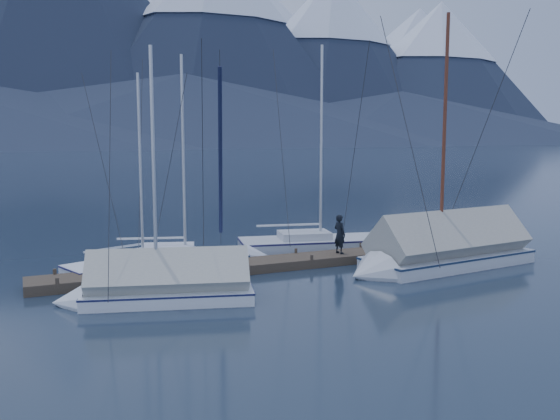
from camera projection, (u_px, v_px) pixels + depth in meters
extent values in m
plane|color=black|center=(303.00, 279.00, 20.75)|extent=(1000.00, 1000.00, 0.00)
cone|color=#475675|center=(89.00, 42.00, 418.48)|extent=(330.00, 330.00, 140.00)
cone|color=#475675|center=(264.00, 64.00, 488.80)|extent=(308.00, 308.00, 125.00)
cone|color=silver|center=(264.00, 19.00, 484.14)|extent=(133.24, 133.24, 52.50)
cone|color=#475675|center=(418.00, 75.00, 527.00)|extent=(286.00, 286.00, 115.00)
cone|color=silver|center=(419.00, 36.00, 522.71)|extent=(123.72, 123.72, 48.30)
cone|color=#192133|center=(53.00, 10.00, 297.83)|extent=(228.00, 228.00, 135.00)
cone|color=#192133|center=(217.00, 39.00, 313.09)|extent=(190.00, 190.00, 110.00)
cone|color=#192133|center=(333.00, 59.00, 352.67)|extent=(182.40, 182.40, 100.00)
cone|color=silver|center=(333.00, 7.00, 348.93)|extent=(78.91, 78.91, 42.00)
cone|color=#192133|center=(440.00, 73.00, 378.75)|extent=(197.60, 197.60, 88.00)
cone|color=silver|center=(441.00, 31.00, 375.45)|extent=(85.48, 85.48, 36.96)
cone|color=#192133|center=(185.00, 110.00, 265.20)|extent=(390.00, 390.00, 32.00)
cone|color=#192133|center=(402.00, 118.00, 317.77)|extent=(364.00, 364.00, 28.00)
cube|color=#382D23|center=(280.00, 263.00, 22.54)|extent=(18.00, 1.50, 0.34)
cube|color=black|center=(119.00, 284.00, 20.18)|extent=(3.00, 1.30, 0.30)
cube|color=black|center=(280.00, 268.00, 22.57)|extent=(3.00, 1.30, 0.30)
cube|color=black|center=(410.00, 256.00, 24.96)|extent=(3.00, 1.30, 0.30)
cylinder|color=#382D23|center=(55.00, 274.00, 19.97)|extent=(0.12, 0.12, 0.35)
cylinder|color=#382D23|center=(57.00, 283.00, 18.70)|extent=(0.12, 0.12, 0.35)
cylinder|color=#382D23|center=(144.00, 266.00, 21.16)|extent=(0.12, 0.12, 0.35)
cylinder|color=#382D23|center=(152.00, 274.00, 19.89)|extent=(0.12, 0.12, 0.35)
cylinder|color=#382D23|center=(224.00, 259.00, 22.36)|extent=(0.12, 0.12, 0.35)
cylinder|color=#382D23|center=(237.00, 267.00, 21.09)|extent=(0.12, 0.12, 0.35)
cylinder|color=#382D23|center=(296.00, 253.00, 23.55)|extent=(0.12, 0.12, 0.35)
cylinder|color=#382D23|center=(312.00, 259.00, 22.28)|extent=(0.12, 0.12, 0.35)
cylinder|color=#382D23|center=(361.00, 247.00, 24.75)|extent=(0.12, 0.12, 0.35)
cylinder|color=#382D23|center=(379.00, 253.00, 23.48)|extent=(0.12, 0.12, 0.35)
cylinder|color=#382D23|center=(420.00, 242.00, 25.94)|extent=(0.12, 0.12, 0.35)
cylinder|color=#382D23|center=(440.00, 247.00, 24.67)|extent=(0.12, 0.12, 0.35)
cube|color=white|center=(135.00, 266.00, 22.33)|extent=(5.44, 3.39, 0.57)
cube|color=white|center=(135.00, 272.00, 22.36)|extent=(4.45, 2.39, 0.26)
cube|color=#1D1A4F|center=(135.00, 260.00, 22.30)|extent=(5.50, 3.42, 0.05)
cone|color=white|center=(199.00, 255.00, 24.37)|extent=(1.46, 1.88, 1.65)
cube|color=white|center=(129.00, 256.00, 22.10)|extent=(2.11, 1.75, 0.26)
cylinder|color=#B2B7BF|center=(140.00, 167.00, 22.09)|extent=(0.10, 0.10, 6.89)
cylinder|color=#B2B7BF|center=(114.00, 248.00, 21.64)|extent=(2.21, 0.87, 0.08)
cylinder|color=#26262B|center=(170.00, 165.00, 22.98)|extent=(0.91, 2.45, 6.89)
cube|color=silver|center=(176.00, 260.00, 23.34)|extent=(6.02, 3.49, 0.63)
cube|color=silver|center=(176.00, 267.00, 23.37)|extent=(4.95, 2.42, 0.29)
cube|color=#172A47|center=(176.00, 253.00, 23.30)|extent=(6.08, 3.52, 0.06)
cone|color=silver|center=(259.00, 258.00, 23.72)|extent=(1.53, 2.05, 1.83)
cube|color=silver|center=(168.00, 249.00, 23.25)|extent=(2.30, 1.86, 0.29)
cylinder|color=#B2B7BF|center=(183.00, 155.00, 22.86)|extent=(0.11, 0.11, 7.61)
cylinder|color=#B2B7BF|center=(150.00, 238.00, 23.11)|extent=(2.48, 0.83, 0.09)
cylinder|color=#26262B|center=(220.00, 155.00, 23.02)|extent=(0.86, 2.76, 7.62)
cube|color=#B8BDC5|center=(311.00, 246.00, 26.21)|extent=(6.56, 3.33, 0.69)
cube|color=#B8BDC5|center=(311.00, 253.00, 26.24)|extent=(5.45, 2.22, 0.31)
cube|color=#1B1746|center=(311.00, 239.00, 26.17)|extent=(6.62, 3.37, 0.06)
cone|color=#B8BDC5|center=(388.00, 243.00, 26.93)|extent=(1.54, 2.20, 2.00)
cube|color=#B8BDC5|center=(304.00, 235.00, 26.08)|extent=(2.45, 1.88, 0.31)
cylinder|color=#B2B7BF|center=(321.00, 143.00, 25.72)|extent=(0.13, 0.13, 8.35)
cylinder|color=#B2B7BF|center=(288.00, 225.00, 25.87)|extent=(2.78, 0.67, 0.09)
cylinder|color=#26262B|center=(355.00, 143.00, 26.03)|extent=(0.67, 3.09, 8.36)
cube|color=silver|center=(448.00, 262.00, 22.77)|extent=(7.12, 3.19, 0.73)
cube|color=silver|center=(448.00, 271.00, 22.81)|extent=(5.98, 1.98, 0.33)
cube|color=#172947|center=(448.00, 255.00, 22.73)|extent=(7.20, 3.22, 0.07)
cone|color=silver|center=(367.00, 274.00, 20.81)|extent=(1.47, 2.47, 2.35)
cylinder|color=#592819|center=(444.00, 136.00, 21.94)|extent=(0.13, 0.13, 8.90)
cylinder|color=#592819|center=(470.00, 234.00, 23.19)|extent=(3.10, 0.44, 0.10)
cylinder|color=#26262B|center=(409.00, 137.00, 21.08)|extent=(0.41, 3.46, 8.91)
cube|color=gray|center=(449.00, 242.00, 22.67)|extent=(6.79, 3.19, 2.49)
cube|color=white|center=(169.00, 298.00, 17.89)|extent=(5.31, 3.05, 0.59)
cube|color=white|center=(169.00, 307.00, 17.92)|extent=(4.37, 2.08, 0.27)
cube|color=#181C48|center=(169.00, 290.00, 17.86)|extent=(5.36, 3.08, 0.05)
cone|color=white|center=(69.00, 302.00, 17.47)|extent=(1.40, 1.92, 1.72)
cylinder|color=#B2B7BF|center=(154.00, 170.00, 17.35)|extent=(0.11, 0.11, 7.16)
cylinder|color=#B2B7BF|center=(199.00, 270.00, 17.91)|extent=(2.20, 0.67, 0.08)
cylinder|color=#26262B|center=(110.00, 171.00, 17.17)|extent=(0.69, 2.44, 7.17)
cube|color=#A9AA9F|center=(169.00, 277.00, 17.81)|extent=(5.07, 3.02, 1.82)
imported|color=black|center=(340.00, 234.00, 23.39)|extent=(0.49, 0.64, 1.55)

